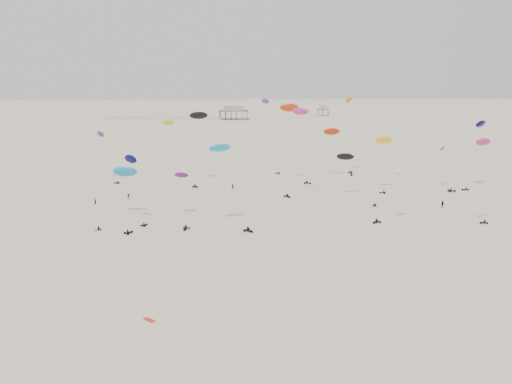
{
  "coord_description": "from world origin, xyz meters",
  "views": [
    {
      "loc": [
        -2.51,
        -17.38,
        31.89
      ],
      "look_at": [
        0.0,
        88.0,
        7.0
      ],
      "focal_mm": 35.0,
      "sensor_mm": 36.0,
      "label": 1
    }
  ],
  "objects_px": {
    "rig_9": "(483,161)",
    "rig_4": "(226,164)",
    "spectator_0": "(96,205)",
    "pavilion_main": "(234,113)",
    "rig_0": "(298,129)",
    "pavilion_small": "(323,111)"
  },
  "relations": [
    {
      "from": "rig_0",
      "to": "rig_4",
      "type": "relative_size",
      "value": 1.25
    },
    {
      "from": "rig_0",
      "to": "spectator_0",
      "type": "distance_m",
      "value": 56.27
    },
    {
      "from": "pavilion_main",
      "to": "rig_4",
      "type": "bearing_deg",
      "value": -89.25
    },
    {
      "from": "pavilion_main",
      "to": "spectator_0",
      "type": "distance_m",
      "value": 247.25
    },
    {
      "from": "pavilion_main",
      "to": "pavilion_small",
      "type": "distance_m",
      "value": 76.16
    },
    {
      "from": "pavilion_small",
      "to": "rig_4",
      "type": "height_order",
      "value": "rig_4"
    },
    {
      "from": "pavilion_main",
      "to": "rig_4",
      "type": "relative_size",
      "value": 1.12
    },
    {
      "from": "pavilion_main",
      "to": "rig_0",
      "type": "relative_size",
      "value": 0.89
    },
    {
      "from": "rig_4",
      "to": "pavilion_main",
      "type": "bearing_deg",
      "value": -131.91
    },
    {
      "from": "rig_9",
      "to": "spectator_0",
      "type": "relative_size",
      "value": 9.19
    },
    {
      "from": "pavilion_small",
      "to": "rig_0",
      "type": "height_order",
      "value": "rig_0"
    },
    {
      "from": "pavilion_small",
      "to": "rig_4",
      "type": "xyz_separation_m",
      "value": [
        -66.57,
        -290.83,
        9.52
      ]
    },
    {
      "from": "pavilion_small",
      "to": "pavilion_main",
      "type": "bearing_deg",
      "value": -156.8
    },
    {
      "from": "pavilion_main",
      "to": "spectator_0",
      "type": "height_order",
      "value": "pavilion_main"
    },
    {
      "from": "pavilion_main",
      "to": "rig_0",
      "type": "height_order",
      "value": "rig_0"
    },
    {
      "from": "pavilion_small",
      "to": "rig_9",
      "type": "xyz_separation_m",
      "value": [
        -10.51,
        -291.63,
        10.07
      ]
    },
    {
      "from": "pavilion_main",
      "to": "rig_9",
      "type": "bearing_deg",
      "value": -77.19
    },
    {
      "from": "pavilion_main",
      "to": "spectator_0",
      "type": "relative_size",
      "value": 10.38
    },
    {
      "from": "rig_4",
      "to": "rig_9",
      "type": "distance_m",
      "value": 56.07
    },
    {
      "from": "pavilion_small",
      "to": "rig_4",
      "type": "bearing_deg",
      "value": -102.89
    },
    {
      "from": "rig_9",
      "to": "rig_4",
      "type": "bearing_deg",
      "value": 83.77
    },
    {
      "from": "rig_0",
      "to": "rig_4",
      "type": "bearing_deg",
      "value": 25.64
    }
  ]
}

